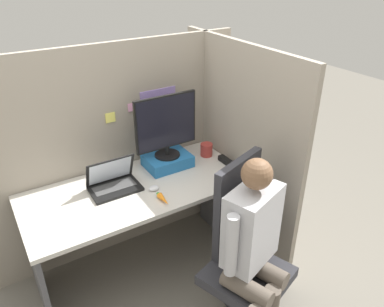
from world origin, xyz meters
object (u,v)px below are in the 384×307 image
carrot_toy (164,199)px  person (254,245)px  monitor (166,125)px  office_chair (242,248)px  paper_box (168,161)px  laptop (114,183)px  coffee_mug (206,150)px  stapler (227,161)px

carrot_toy → person: size_ratio=0.12×
monitor → office_chair: bearing=-85.5°
monitor → office_chair: 1.00m
paper_box → laptop: size_ratio=1.00×
coffee_mug → stapler: bearing=-73.6°
stapler → office_chair: (-0.33, -0.63, -0.22)m
paper_box → monitor: 0.29m
laptop → coffee_mug: bearing=4.5°
laptop → stapler: 0.87m
carrot_toy → coffee_mug: coffee_mug is taller
coffee_mug → person: bearing=-108.6°
monitor → person: monitor is taller
monitor → person: size_ratio=0.39×
paper_box → office_chair: office_chair is taller
paper_box → stapler: paper_box is taller
office_chair → coffee_mug: office_chair is taller
laptop → person: bearing=-62.7°
stapler → laptop: bearing=171.4°
paper_box → person: 1.00m
person → office_chair: bearing=71.1°
person → monitor: bearing=90.7°
laptop → coffee_mug: size_ratio=3.29×
monitor → office_chair: size_ratio=0.44×
monitor → coffee_mug: bearing=-3.6°
monitor → person: 1.06m
laptop → carrot_toy: laptop is taller
stapler → coffee_mug: (-0.06, 0.19, 0.03)m
stapler → carrot_toy: same height
monitor → laptop: bearing=-169.7°
laptop → paper_box: bearing=10.0°
coffee_mug → paper_box: bearing=176.9°
monitor → office_chair: monitor is taller
coffee_mug → laptop: bearing=-175.5°
coffee_mug → office_chair: bearing=-108.5°
carrot_toy → person: bearing=-66.6°
paper_box → office_chair: bearing=-85.5°
carrot_toy → office_chair: office_chair is taller
laptop → stapler: size_ratio=2.02×
office_chair → coffee_mug: (0.27, 0.82, 0.25)m
monitor → coffee_mug: size_ratio=4.72×
office_chair → carrot_toy: bearing=125.6°
paper_box → monitor: monitor is taller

